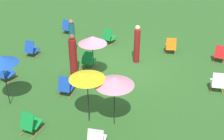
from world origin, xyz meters
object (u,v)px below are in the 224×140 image
object	(u,v)px
deckchair_9	(5,73)
person_0	(137,45)
umbrella_0	(92,40)
umbrella_2	(114,81)
deckchair_6	(171,46)
deckchair_7	(68,27)
person_1	(72,38)
deckchair_12	(218,83)
umbrella_3	(87,76)
deckchair_8	(89,60)
deckchair_11	(30,123)
deckchair_10	(109,37)
umbrella_1	(2,60)
deckchair_0	(31,49)
deckchair_5	(66,86)
person_2	(73,55)
deckchair_4	(220,54)

from	to	relation	value
deckchair_9	person_0	size ratio (longest dim) A/B	0.47
umbrella_0	umbrella_2	distance (m)	3.19
deckchair_6	deckchair_7	distance (m)	6.01
deckchair_9	person_1	size ratio (longest dim) A/B	0.48
deckchair_12	umbrella_3	distance (m)	5.53
person_0	deckchair_8	bearing A→B (deg)	112.66
deckchair_11	umbrella_2	xyz separation A→B (m)	(-2.37, -1.42, 1.33)
deckchair_10	deckchair_11	xyz separation A→B (m)	(-0.31, 7.59, 0.00)
deckchair_12	umbrella_1	size ratio (longest dim) A/B	0.42
deckchair_0	umbrella_1	size ratio (longest dim) A/B	0.42
person_0	person_1	distance (m)	3.21
deckchair_10	deckchair_11	world-z (taller)	same
deckchair_7	umbrella_1	xyz separation A→B (m)	(-1.33, 6.97, 1.49)
deckchair_8	umbrella_1	distance (m)	4.26
deckchair_6	person_1	size ratio (longest dim) A/B	0.49
deckchair_5	deckchair_7	size ratio (longest dim) A/B	1.00
deckchair_5	umbrella_2	world-z (taller)	umbrella_2
person_2	deckchair_4	bearing A→B (deg)	34.35
deckchair_6	deckchair_12	xyz separation A→B (m)	(-2.47, 2.75, 0.00)
deckchair_5	deckchair_11	size ratio (longest dim) A/B	1.00
umbrella_2	person_0	size ratio (longest dim) A/B	1.01
deckchair_0	person_0	bearing A→B (deg)	-165.18
deckchair_9	umbrella_1	distance (m)	2.34
deckchair_9	deckchair_10	world-z (taller)	same
deckchair_5	umbrella_2	bearing A→B (deg)	150.69
deckchair_4	deckchair_0	bearing A→B (deg)	21.76
person_1	umbrella_3	bearing A→B (deg)	-114.69
deckchair_6	person_2	bearing A→B (deg)	28.27
person_1	deckchair_8	bearing A→B (deg)	-95.54
deckchair_0	person_0	distance (m)	5.13
deckchair_12	umbrella_3	size ratio (longest dim) A/B	0.44
deckchair_5	person_2	size ratio (longest dim) A/B	0.45
deckchair_4	umbrella_0	world-z (taller)	umbrella_0
deckchair_6	umbrella_2	world-z (taller)	umbrella_2
deckchair_7	deckchair_0	bearing A→B (deg)	90.03
deckchair_12	deckchair_7	bearing A→B (deg)	-31.76
umbrella_3	deckchair_10	bearing A→B (deg)	-73.99
person_1	deckchair_4	bearing A→B (deg)	-43.64
umbrella_2	person_0	xyz separation A→B (m)	(0.69, -4.68, -0.82)
deckchair_6	umbrella_2	distance (m)	6.37
deckchair_7	deckchair_8	size ratio (longest dim) A/B	1.00
umbrella_3	person_0	bearing A→B (deg)	-92.11
umbrella_3	umbrella_0	bearing A→B (deg)	-68.66
deckchair_8	deckchair_9	bearing A→B (deg)	39.21
deckchair_9	deckchair_11	world-z (taller)	same
deckchair_12	umbrella_2	size ratio (longest dim) A/B	0.46
deckchair_4	deckchair_12	distance (m)	2.70
deckchair_8	umbrella_1	world-z (taller)	umbrella_1
deckchair_0	deckchair_12	distance (m)	8.69
umbrella_0	deckchair_12	bearing A→B (deg)	-169.67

